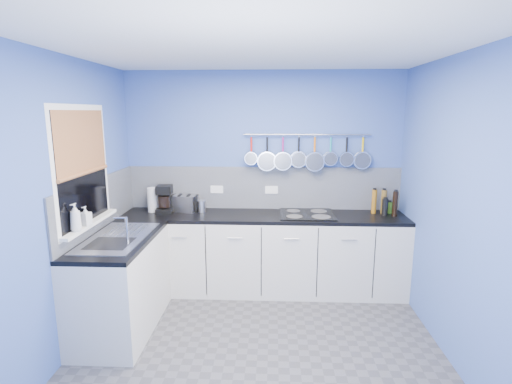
# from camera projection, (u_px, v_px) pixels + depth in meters

# --- Properties ---
(floor) EXTENTS (3.20, 3.00, 0.02)m
(floor) POSITION_uv_depth(u_px,v_px,m) (258.00, 350.00, 3.46)
(floor) COLOR #47474C
(floor) RESTS_ON ground
(ceiling) EXTENTS (3.20, 3.00, 0.02)m
(ceiling) POSITION_uv_depth(u_px,v_px,m) (258.00, 47.00, 2.96)
(ceiling) COLOR white
(ceiling) RESTS_ON ground
(wall_back) EXTENTS (3.20, 0.02, 2.50)m
(wall_back) POSITION_uv_depth(u_px,v_px,m) (263.00, 179.00, 4.69)
(wall_back) COLOR #3F5BA9
(wall_back) RESTS_ON ground
(wall_front) EXTENTS (3.20, 0.02, 2.50)m
(wall_front) POSITION_uv_depth(u_px,v_px,m) (244.00, 295.00, 1.73)
(wall_front) COLOR #3F5BA9
(wall_front) RESTS_ON ground
(wall_left) EXTENTS (0.02, 3.00, 2.50)m
(wall_left) POSITION_uv_depth(u_px,v_px,m) (64.00, 208.00, 3.28)
(wall_left) COLOR #3F5BA9
(wall_left) RESTS_ON ground
(wall_right) EXTENTS (0.02, 3.00, 2.50)m
(wall_right) POSITION_uv_depth(u_px,v_px,m) (460.00, 213.00, 3.14)
(wall_right) COLOR #3F5BA9
(wall_right) RESTS_ON ground
(backsplash_back) EXTENTS (3.20, 0.02, 0.50)m
(backsplash_back) POSITION_uv_depth(u_px,v_px,m) (263.00, 188.00, 4.69)
(backsplash_back) COLOR gray
(backsplash_back) RESTS_ON wall_back
(backsplash_left) EXTENTS (0.02, 1.80, 0.50)m
(backsplash_left) POSITION_uv_depth(u_px,v_px,m) (99.00, 204.00, 3.89)
(backsplash_left) COLOR gray
(backsplash_left) RESTS_ON wall_left
(cabinet_run_back) EXTENTS (3.20, 0.60, 0.86)m
(cabinet_run_back) POSITION_uv_depth(u_px,v_px,m) (262.00, 254.00, 4.55)
(cabinet_run_back) COLOR beige
(cabinet_run_back) RESTS_ON ground
(worktop_back) EXTENTS (3.20, 0.60, 0.04)m
(worktop_back) POSITION_uv_depth(u_px,v_px,m) (262.00, 216.00, 4.46)
(worktop_back) COLOR black
(worktop_back) RESTS_ON cabinet_run_back
(cabinet_run_left) EXTENTS (0.60, 1.20, 0.86)m
(cabinet_run_left) POSITION_uv_depth(u_px,v_px,m) (121.00, 285.00, 3.73)
(cabinet_run_left) COLOR beige
(cabinet_run_left) RESTS_ON ground
(worktop_left) EXTENTS (0.60, 1.20, 0.04)m
(worktop_left) POSITION_uv_depth(u_px,v_px,m) (118.00, 240.00, 3.64)
(worktop_left) COLOR black
(worktop_left) RESTS_ON cabinet_run_left
(window_frame) EXTENTS (0.01, 1.00, 1.10)m
(window_frame) POSITION_uv_depth(u_px,v_px,m) (82.00, 167.00, 3.52)
(window_frame) COLOR white
(window_frame) RESTS_ON wall_left
(window_glass) EXTENTS (0.01, 0.90, 1.00)m
(window_glass) POSITION_uv_depth(u_px,v_px,m) (83.00, 167.00, 3.52)
(window_glass) COLOR black
(window_glass) RESTS_ON wall_left
(bamboo_blind) EXTENTS (0.01, 0.90, 0.55)m
(bamboo_blind) POSITION_uv_depth(u_px,v_px,m) (82.00, 142.00, 3.47)
(bamboo_blind) COLOR #A8673B
(bamboo_blind) RESTS_ON wall_left
(window_sill) EXTENTS (0.10, 0.98, 0.03)m
(window_sill) POSITION_uv_depth(u_px,v_px,m) (90.00, 223.00, 3.62)
(window_sill) COLOR white
(window_sill) RESTS_ON wall_left
(sink_unit) EXTENTS (0.50, 0.95, 0.01)m
(sink_unit) POSITION_uv_depth(u_px,v_px,m) (118.00, 237.00, 3.63)
(sink_unit) COLOR silver
(sink_unit) RESTS_ON worktop_left
(mixer_tap) EXTENTS (0.12, 0.08, 0.26)m
(mixer_tap) POSITION_uv_depth(u_px,v_px,m) (127.00, 230.00, 3.42)
(mixer_tap) COLOR silver
(mixer_tap) RESTS_ON worktop_left
(socket_left) EXTENTS (0.15, 0.01, 0.09)m
(socket_left) POSITION_uv_depth(u_px,v_px,m) (217.00, 189.00, 4.70)
(socket_left) COLOR white
(socket_left) RESTS_ON backsplash_back
(socket_right) EXTENTS (0.15, 0.01, 0.09)m
(socket_right) POSITION_uv_depth(u_px,v_px,m) (271.00, 190.00, 4.67)
(socket_right) COLOR white
(socket_right) RESTS_ON backsplash_back
(pot_rail) EXTENTS (1.45, 0.02, 0.02)m
(pot_rail) POSITION_uv_depth(u_px,v_px,m) (307.00, 135.00, 4.50)
(pot_rail) COLOR silver
(pot_rail) RESTS_ON wall_back
(soap_bottle_a) EXTENTS (0.11, 0.11, 0.24)m
(soap_bottle_a) POSITION_uv_depth(u_px,v_px,m) (75.00, 217.00, 3.31)
(soap_bottle_a) COLOR white
(soap_bottle_a) RESTS_ON window_sill
(soap_bottle_b) EXTENTS (0.10, 0.10, 0.17)m
(soap_bottle_b) POSITION_uv_depth(u_px,v_px,m) (86.00, 216.00, 3.49)
(soap_bottle_b) COLOR white
(soap_bottle_b) RESTS_ON window_sill
(paper_towel) EXTENTS (0.13, 0.13, 0.28)m
(paper_towel) POSITION_uv_depth(u_px,v_px,m) (153.00, 200.00, 4.56)
(paper_towel) COLOR white
(paper_towel) RESTS_ON worktop_back
(coffee_maker) EXTENTS (0.19, 0.21, 0.32)m
(coffee_maker) POSITION_uv_depth(u_px,v_px,m) (164.00, 199.00, 4.50)
(coffee_maker) COLOR black
(coffee_maker) RESTS_ON worktop_back
(toaster) EXTENTS (0.32, 0.24, 0.18)m
(toaster) POSITION_uv_depth(u_px,v_px,m) (185.00, 203.00, 4.59)
(toaster) COLOR silver
(toaster) RESTS_ON worktop_back
(canister) EXTENTS (0.10, 0.10, 0.13)m
(canister) POSITION_uv_depth(u_px,v_px,m) (202.00, 206.00, 4.57)
(canister) COLOR silver
(canister) RESTS_ON worktop_back
(hob) EXTENTS (0.60, 0.53, 0.01)m
(hob) POSITION_uv_depth(u_px,v_px,m) (307.00, 214.00, 4.44)
(hob) COLOR black
(hob) RESTS_ON worktop_back
(pan_0) EXTENTS (0.15, 0.11, 0.34)m
(pan_0) POSITION_uv_depth(u_px,v_px,m) (251.00, 149.00, 4.56)
(pan_0) COLOR silver
(pan_0) RESTS_ON pot_rail
(pan_1) EXTENTS (0.22, 0.08, 0.41)m
(pan_1) POSITION_uv_depth(u_px,v_px,m) (267.00, 153.00, 4.55)
(pan_1) COLOR silver
(pan_1) RESTS_ON pot_rail
(pan_2) EXTENTS (0.21, 0.10, 0.40)m
(pan_2) POSITION_uv_depth(u_px,v_px,m) (283.00, 152.00, 4.55)
(pan_2) COLOR silver
(pan_2) RESTS_ON pot_rail
(pan_3) EXTENTS (0.19, 0.06, 0.38)m
(pan_3) POSITION_uv_depth(u_px,v_px,m) (299.00, 151.00, 4.53)
(pan_3) COLOR silver
(pan_3) RESTS_ON pot_rail
(pan_4) EXTENTS (0.22, 0.09, 0.41)m
(pan_4) POSITION_uv_depth(u_px,v_px,m) (315.00, 153.00, 4.53)
(pan_4) COLOR silver
(pan_4) RESTS_ON pot_rail
(pan_5) EXTENTS (0.16, 0.07, 0.35)m
(pan_5) POSITION_uv_depth(u_px,v_px,m) (331.00, 150.00, 4.52)
(pan_5) COLOR silver
(pan_5) RESTS_ON pot_rail
(pan_6) EXTENTS (0.17, 0.07, 0.36)m
(pan_6) POSITION_uv_depth(u_px,v_px,m) (347.00, 151.00, 4.51)
(pan_6) COLOR silver
(pan_6) RESTS_ON pot_rail
(pan_7) EXTENTS (0.20, 0.05, 0.39)m
(pan_7) POSITION_uv_depth(u_px,v_px,m) (363.00, 152.00, 4.50)
(pan_7) COLOR silver
(pan_7) RESTS_ON pot_rail
(condiment_0) EXTENTS (0.06, 0.06, 0.13)m
(condiment_0) POSITION_uv_depth(u_px,v_px,m) (389.00, 208.00, 4.51)
(condiment_0) COLOR #3F721E
(condiment_0) RESTS_ON worktop_back
(condiment_1) EXTENTS (0.06, 0.06, 0.27)m
(condiment_1) POSITION_uv_depth(u_px,v_px,m) (384.00, 202.00, 4.49)
(condiment_1) COLOR brown
(condiment_1) RESTS_ON worktop_back
(condiment_2) EXTENTS (0.05, 0.05, 0.27)m
(condiment_2) POSITION_uv_depth(u_px,v_px,m) (374.00, 202.00, 4.49)
(condiment_2) COLOR #8C5914
(condiment_2) RESTS_ON worktop_back
(condiment_3) EXTENTS (0.06, 0.06, 0.28)m
(condiment_3) POSITION_uv_depth(u_px,v_px,m) (395.00, 204.00, 4.37)
(condiment_3) COLOR black
(condiment_3) RESTS_ON worktop_back
(condiment_4) EXTENTS (0.07, 0.07, 0.19)m
(condiment_4) POSITION_uv_depth(u_px,v_px,m) (385.00, 207.00, 4.40)
(condiment_4) COLOR black
(condiment_4) RESTS_ON worktop_back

